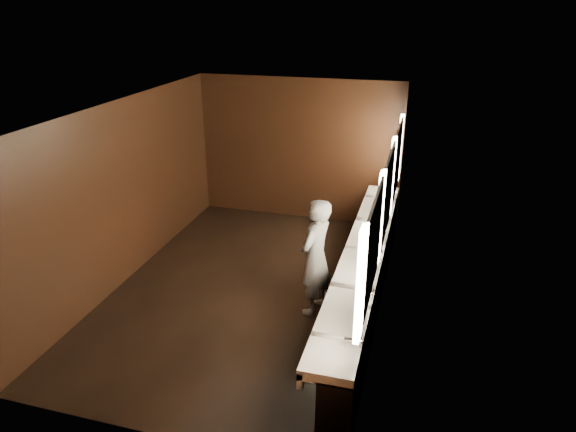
# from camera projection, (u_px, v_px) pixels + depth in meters

# --- Properties ---
(floor) EXTENTS (6.00, 6.00, 0.00)m
(floor) POSITION_uv_depth(u_px,v_px,m) (250.00, 288.00, 7.97)
(floor) COLOR black
(floor) RESTS_ON ground
(ceiling) EXTENTS (4.00, 6.00, 0.02)m
(ceiling) POSITION_uv_depth(u_px,v_px,m) (244.00, 108.00, 6.87)
(ceiling) COLOR #2D2D2B
(ceiling) RESTS_ON wall_back
(wall_back) EXTENTS (4.00, 0.02, 2.80)m
(wall_back) POSITION_uv_depth(u_px,v_px,m) (299.00, 150.00, 10.08)
(wall_back) COLOR black
(wall_back) RESTS_ON floor
(wall_front) EXTENTS (4.00, 0.02, 2.80)m
(wall_front) POSITION_uv_depth(u_px,v_px,m) (138.00, 321.00, 4.76)
(wall_front) COLOR black
(wall_front) RESTS_ON floor
(wall_left) EXTENTS (0.02, 6.00, 2.80)m
(wall_left) POSITION_uv_depth(u_px,v_px,m) (125.00, 192.00, 7.91)
(wall_left) COLOR black
(wall_left) RESTS_ON floor
(wall_right) EXTENTS (0.02, 6.00, 2.80)m
(wall_right) POSITION_uv_depth(u_px,v_px,m) (387.00, 220.00, 6.93)
(wall_right) COLOR black
(wall_right) RESTS_ON floor
(sink_counter) EXTENTS (0.55, 5.40, 1.01)m
(sink_counter) POSITION_uv_depth(u_px,v_px,m) (367.00, 276.00, 7.34)
(sink_counter) COLOR black
(sink_counter) RESTS_ON floor
(mirror_band) EXTENTS (0.06, 5.03, 1.15)m
(mirror_band) POSITION_uv_depth(u_px,v_px,m) (387.00, 195.00, 6.80)
(mirror_band) COLOR #FFEAC1
(mirror_band) RESTS_ON wall_right
(person) EXTENTS (0.56, 0.71, 1.71)m
(person) POSITION_uv_depth(u_px,v_px,m) (316.00, 257.00, 7.10)
(person) COLOR #83A2C4
(person) RESTS_ON floor
(trash_bin) EXTENTS (0.46, 0.46, 0.56)m
(trash_bin) POSITION_uv_depth(u_px,v_px,m) (349.00, 294.00, 7.29)
(trash_bin) COLOR black
(trash_bin) RESTS_ON floor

